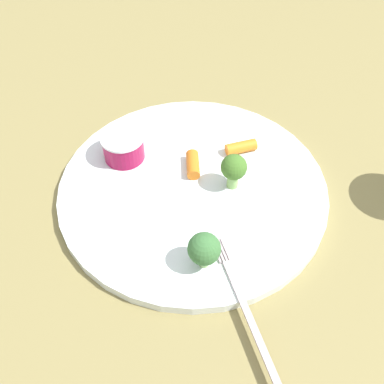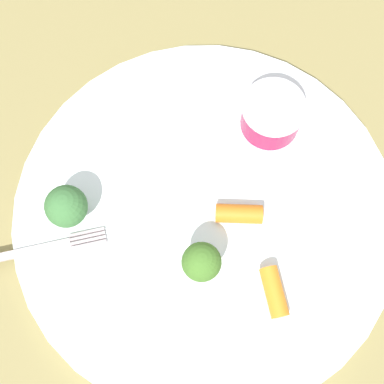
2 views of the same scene
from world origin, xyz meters
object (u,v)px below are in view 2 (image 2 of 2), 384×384
sauce_cup (273,115)px  broccoli_floret_0 (68,207)px  plate (207,216)px  broccoli_floret_1 (207,263)px  carrot_stick_0 (240,218)px  carrot_stick_1 (276,292)px

sauce_cup → broccoli_floret_0: size_ratio=1.19×
plate → broccoli_floret_0: 0.11m
sauce_cup → broccoli_floret_0: 0.18m
plate → broccoli_floret_1: broccoli_floret_1 is taller
carrot_stick_0 → carrot_stick_1: (-0.03, 0.06, -0.00)m
plate → carrot_stick_0: size_ratio=8.45×
broccoli_floret_0 → carrot_stick_0: 0.13m
sauce_cup → broccoli_floret_1: (0.04, 0.13, 0.01)m
plate → sauce_cup: 0.10m
carrot_stick_0 → plate: bearing=-7.4°
broccoli_floret_1 → broccoli_floret_0: bearing=-17.6°
broccoli_floret_0 → broccoli_floret_1: (-0.11, 0.03, 0.00)m
broccoli_floret_1 → carrot_stick_1: broccoli_floret_1 is taller
sauce_cup → carrot_stick_1: (-0.01, 0.14, -0.01)m
plate → sauce_cup: bearing=-119.6°
broccoli_floret_1 → carrot_stick_0: bearing=-119.1°
sauce_cup → broccoli_floret_0: (0.15, 0.09, 0.01)m
carrot_stick_1 → plate: bearing=-46.1°
broccoli_floret_0 → broccoli_floret_1: bearing=162.4°
plate → carrot_stick_1: carrot_stick_1 is taller
plate → sauce_cup: (-0.05, -0.08, 0.02)m
broccoli_floret_1 → carrot_stick_0: broccoli_floret_1 is taller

